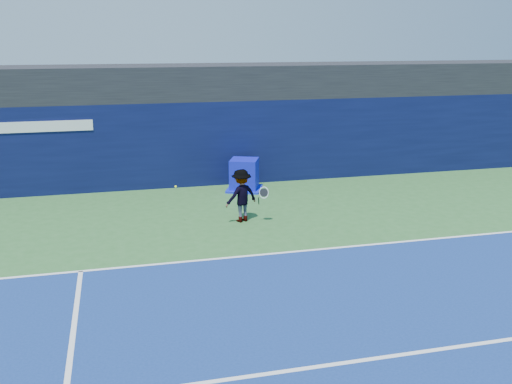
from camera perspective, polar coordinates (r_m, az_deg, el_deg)
ground at (r=11.70m, az=7.83°, el=-11.19°), size 80.00×80.00×0.00m
baseline at (r=14.29m, az=3.40°, el=-6.02°), size 24.00×0.10×0.01m
service_line at (r=10.11m, az=12.15°, el=-15.93°), size 24.00×0.10×0.01m
stadium_band at (r=21.63m, az=-3.25°, el=11.02°), size 36.00×3.00×1.20m
back_wall_assembly at (r=20.92m, az=-2.66°, el=5.09°), size 36.00×1.03×3.00m
equipment_cart at (r=19.87m, az=-1.18°, el=1.61°), size 1.49×1.49×1.10m
tennis_player at (r=16.41m, az=-1.46°, el=-0.36°), size 1.30×0.88×1.54m
tennis_ball at (r=16.12m, az=-8.03°, el=0.54°), size 0.07×0.07×0.07m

